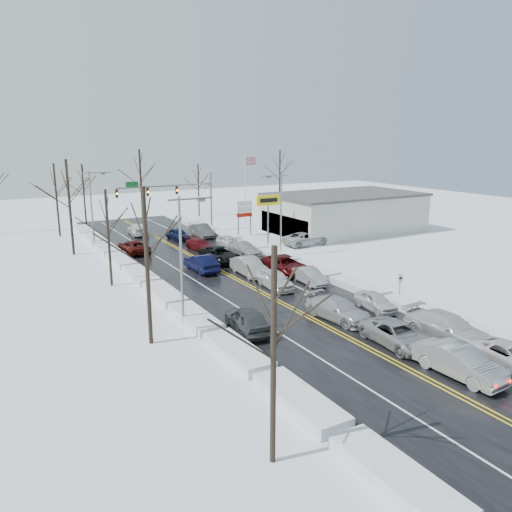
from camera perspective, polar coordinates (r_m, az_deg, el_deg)
ground at (r=42.61m, az=0.39°, el=-4.06°), size 160.00×160.00×0.00m
road_surface at (r=44.27m, az=-0.91°, el=-3.37°), size 14.00×84.00×0.01m
snow_bank_left at (r=41.32m, az=-10.21°, el=-4.85°), size 1.90×72.00×0.63m
snow_bank_right at (r=48.25m, az=7.02°, el=-2.05°), size 1.90×72.00×0.63m
traffic_signal_mast at (r=67.87m, az=-9.07°, el=7.11°), size 13.28×0.39×8.00m
tires_plus_sign at (r=60.25m, az=1.40°, el=6.01°), size 3.20×0.34×6.00m
used_vehicles_sign at (r=65.64m, az=-1.33°, el=5.16°), size 2.20×0.22×4.65m
speed_limit_sign at (r=41.00m, az=16.14°, el=-2.94°), size 0.55×0.09×2.35m
flagpole at (r=74.53m, az=-1.11°, el=8.19°), size 1.87×1.20×10.00m
dealership_building at (r=69.97m, az=10.05°, el=4.93°), size 20.40×12.40×5.30m
streetlight_ne at (r=54.01m, az=2.70°, el=5.47°), size 3.20×0.25×9.00m
streetlight_sw at (r=34.24m, az=-8.27°, el=0.61°), size 3.20×0.25×9.00m
streetlight_nw at (r=60.81m, az=-18.13°, el=5.72°), size 3.20×0.25×9.00m
tree_left_a at (r=18.99m, az=2.05°, el=-6.83°), size 3.60×3.60×9.00m
tree_left_b at (r=31.01m, az=-12.51°, el=2.24°), size 4.00×4.00×10.00m
tree_left_c at (r=44.78m, az=-16.65°, el=4.05°), size 3.40×3.40×8.50m
tree_left_d at (r=58.11m, az=-20.67°, el=7.20°), size 4.20×4.20×10.50m
tree_left_e at (r=70.05m, az=-21.95°, el=7.46°), size 3.80×3.80×9.50m
tree_far_b at (r=77.74m, az=-19.16°, el=7.94°), size 3.60×3.60×9.00m
tree_far_c at (r=77.60m, az=-13.09°, el=9.36°), size 4.40×4.40×11.00m
tree_far_d at (r=82.56m, az=-6.61°, el=8.64°), size 3.40×3.40×8.50m
tree_far_e at (r=90.37m, az=2.73°, el=10.02°), size 4.20×4.20×10.50m
queued_car_1 at (r=30.42m, az=22.08°, el=-12.59°), size 2.08×5.29×1.72m
queued_car_2 at (r=33.24m, az=15.79°, el=-9.82°), size 2.73×5.44×1.48m
queued_car_3 at (r=36.79m, az=9.29°, el=-7.15°), size 2.88×5.63×1.56m
queued_car_4 at (r=43.52m, az=2.21°, el=-3.69°), size 2.32×4.81×1.58m
queued_car_5 at (r=47.52m, az=-0.74°, el=-2.19°), size 1.89×5.16×1.69m
queued_car_6 at (r=52.54m, az=-4.08°, el=-0.69°), size 2.80×5.81×1.59m
queued_car_7 at (r=58.13m, az=-6.38°, el=0.66°), size 2.40×4.75×1.32m
queued_car_8 at (r=64.21m, az=-8.89°, el=1.81°), size 2.16×4.55×1.50m
queued_car_10 at (r=32.71m, az=26.98°, el=-11.23°), size 2.51×5.03×1.37m
queued_car_11 at (r=35.09m, az=20.95°, el=-8.95°), size 2.80×6.09×1.72m
queued_car_12 at (r=39.29m, az=13.46°, el=-5.99°), size 2.09×4.17×1.36m
queued_car_13 at (r=45.09m, az=6.10°, el=-3.14°), size 1.67×4.36×1.42m
queued_car_14 at (r=48.32m, az=3.37°, el=-1.95°), size 3.14×6.13×1.66m
queued_car_15 at (r=55.13m, az=-1.28°, el=0.03°), size 2.22×5.27×1.52m
queued_car_16 at (r=58.74m, az=-3.11°, el=0.86°), size 2.01×4.53×1.52m
queued_car_17 at (r=65.88m, az=-6.16°, el=2.19°), size 1.89×5.09×1.66m
oncoming_car_0 at (r=49.19m, az=-6.25°, el=-1.73°), size 1.85×5.06×1.66m
oncoming_car_1 at (r=58.07m, az=-13.77°, el=0.33°), size 2.66×5.47×1.50m
oncoming_car_2 at (r=68.66m, az=-13.32°, el=2.36°), size 2.59×5.45×1.53m
oncoming_car_3 at (r=34.20m, az=-0.97°, el=-8.60°), size 2.66×5.19×1.69m
parked_car_0 at (r=60.71m, az=5.70°, el=1.23°), size 5.88×2.87×1.61m
parked_car_1 at (r=63.67m, az=7.02°, el=1.77°), size 2.50×5.23×1.47m
parked_car_2 at (r=69.08m, az=1.62°, el=2.79°), size 2.06×4.10×1.34m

